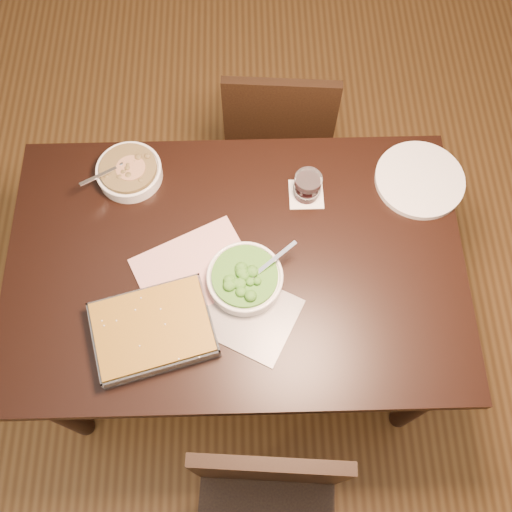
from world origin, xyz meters
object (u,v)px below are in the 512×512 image
wine_tumbler (307,186)px  dinner_plate (420,180)px  table (236,274)px  baking_dish (153,330)px  chair_far (279,127)px  stew_bowl (129,171)px  broccoli_bowl (245,278)px

wine_tumbler → dinner_plate: wine_tumbler is taller
table → baking_dish: baking_dish is taller
baking_dish → chair_far: bearing=51.2°
stew_bowl → wine_tumbler: (0.57, -0.08, 0.02)m
baking_dish → wine_tumbler: 0.65m
dinner_plate → stew_bowl: bearing=177.4°
baking_dish → wine_tumbler: (0.46, 0.45, 0.02)m
dinner_plate → chair_far: bearing=135.0°
table → baking_dish: 0.34m
broccoli_bowl → chair_far: size_ratio=0.27×
table → stew_bowl: (-0.34, 0.31, 0.12)m
dinner_plate → baking_dish: bearing=-149.7°
broccoli_bowl → stew_bowl: bearing=133.9°
broccoli_bowl → chair_far: (0.14, 0.77, -0.30)m
stew_bowl → wine_tumbler: wine_tumbler is taller
wine_tumbler → broccoli_bowl: bearing=-124.0°
table → chair_far: bearing=76.3°
table → chair_far: size_ratio=1.62×
baking_dish → dinner_plate: bearing=15.4°
chair_far → table: bearing=80.6°
dinner_plate → wine_tumbler: bearing=-173.8°
table → dinner_plate: dinner_plate is taller
dinner_plate → chair_far: chair_far is taller
table → wine_tumbler: size_ratio=14.66×
wine_tumbler → chair_far: 0.57m
stew_bowl → broccoli_bowl: size_ratio=0.90×
chair_far → wine_tumbler: bearing=101.5°
baking_dish → broccoli_bowl: bearing=14.6°
stew_bowl → chair_far: size_ratio=0.25×
stew_bowl → broccoli_bowl: 0.53m
wine_tumbler → baking_dish: bearing=-136.0°
stew_bowl → dinner_plate: stew_bowl is taller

